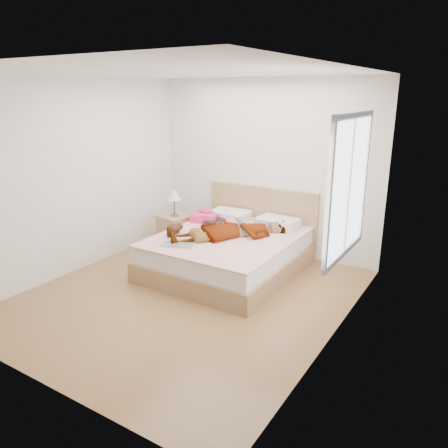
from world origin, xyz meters
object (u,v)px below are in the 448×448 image
at_px(towel, 205,216).
at_px(plush_toy, 175,229).
at_px(magazine, 179,243).
at_px(nightstand, 175,230).
at_px(woman, 231,227).
at_px(bed, 231,250).
at_px(coffee_mug, 203,233).
at_px(phone, 216,213).

height_order(towel, plush_toy, towel).
height_order(magazine, nightstand, nightstand).
distance_m(woman, plush_toy, 0.78).
distance_m(bed, towel, 0.81).
bearing_deg(plush_toy, towel, 90.39).
bearing_deg(bed, woman, -61.55).
distance_m(bed, magazine, 0.84).
bearing_deg(woman, towel, -167.95).
distance_m(bed, plush_toy, 0.83).
height_order(woman, coffee_mug, woman).
xyz_separation_m(woman, coffee_mug, (-0.30, -0.23, -0.07)).
distance_m(towel, nightstand, 0.58).
bearing_deg(nightstand, towel, 13.55).
relative_size(woman, coffee_mug, 12.77).
height_order(phone, plush_toy, phone).
bearing_deg(plush_toy, bed, 31.80).
xyz_separation_m(phone, towel, (-0.20, 0.00, -0.08)).
bearing_deg(phone, bed, -83.88).
xyz_separation_m(bed, plush_toy, (-0.66, -0.41, 0.31)).
xyz_separation_m(woman, bed, (-0.03, 0.06, -0.35)).
relative_size(magazine, plush_toy, 2.08).
bearing_deg(towel, magazine, -73.59).
xyz_separation_m(phone, bed, (0.47, -0.34, -0.39)).
bearing_deg(phone, woman, -86.70).
bearing_deg(towel, nightstand, -166.45).
xyz_separation_m(woman, towel, (-0.70, 0.40, -0.04)).
xyz_separation_m(towel, coffee_mug, (0.40, -0.63, -0.03)).
bearing_deg(woman, plush_toy, -111.61).
height_order(bed, towel, bed).
distance_m(magazine, plush_toy, 0.45).
distance_m(woman, towel, 0.81).
relative_size(phone, coffee_mug, 0.63).
distance_m(magazine, coffee_mug, 0.44).
distance_m(woman, magazine, 0.77).
bearing_deg(towel, bed, -26.98).
bearing_deg(nightstand, bed, -10.68).
height_order(coffee_mug, nightstand, nightstand).
height_order(phone, magazine, phone).
xyz_separation_m(towel, magazine, (0.31, -1.06, -0.07)).
height_order(phone, coffee_mug, phone).
bearing_deg(magazine, woman, 59.71).
bearing_deg(coffee_mug, nightstand, 150.25).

